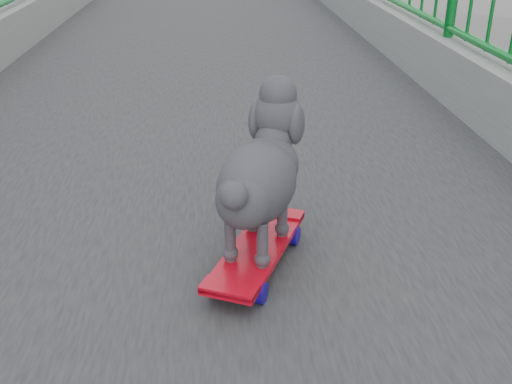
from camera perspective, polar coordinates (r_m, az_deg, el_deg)
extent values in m
cube|color=#2D2D2F|center=(1.80, -5.85, -16.68)|extent=(3.00, 24.00, 0.50)
cube|color=slate|center=(11.36, -4.02, 0.88)|extent=(1.20, 1.20, 6.50)
cube|color=red|center=(1.75, 0.11, -5.47)|extent=(0.34, 0.53, 0.02)
cube|color=#99999E|center=(1.63, -1.79, -8.83)|extent=(0.10, 0.07, 0.02)
cylinder|color=#160695|center=(1.65, -3.92, -8.70)|extent=(0.05, 0.07, 0.06)
sphere|color=yellow|center=(1.65, -3.92, -8.70)|extent=(0.03, 0.03, 0.03)
cylinder|color=#160695|center=(1.61, 0.42, -9.58)|extent=(0.05, 0.07, 0.06)
sphere|color=yellow|center=(1.61, 0.42, -9.58)|extent=(0.03, 0.03, 0.03)
cube|color=#99999E|center=(1.89, 1.73, -3.57)|extent=(0.10, 0.07, 0.02)
cylinder|color=#160695|center=(1.91, -0.14, -3.54)|extent=(0.05, 0.07, 0.06)
sphere|color=yellow|center=(1.91, -0.14, -3.54)|extent=(0.03, 0.03, 0.03)
cylinder|color=#160695|center=(1.88, 3.63, -4.17)|extent=(0.05, 0.07, 0.06)
sphere|color=yellow|center=(1.88, 3.63, -4.17)|extent=(0.03, 0.03, 0.03)
ellipsoid|color=#2E2C31|center=(1.65, 0.12, 0.86)|extent=(0.32, 0.38, 0.22)
sphere|color=#2E2C31|center=(1.76, 2.09, 7.39)|extent=(0.15, 0.15, 0.15)
sphere|color=black|center=(1.85, 2.97, 7.70)|extent=(0.03, 0.03, 0.03)
sphere|color=#2E2C31|center=(1.48, -2.13, -0.36)|extent=(0.07, 0.07, 0.07)
cylinder|color=#2E2C31|center=(1.80, -0.34, -1.71)|extent=(0.03, 0.03, 0.14)
cylinder|color=#2E2C31|center=(1.77, 2.52, -2.17)|extent=(0.03, 0.03, 0.14)
cylinder|color=#2E2C31|center=(1.65, -2.48, -4.46)|extent=(0.03, 0.03, 0.14)
cylinder|color=#2E2C31|center=(1.62, 0.62, -5.01)|extent=(0.03, 0.03, 0.14)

